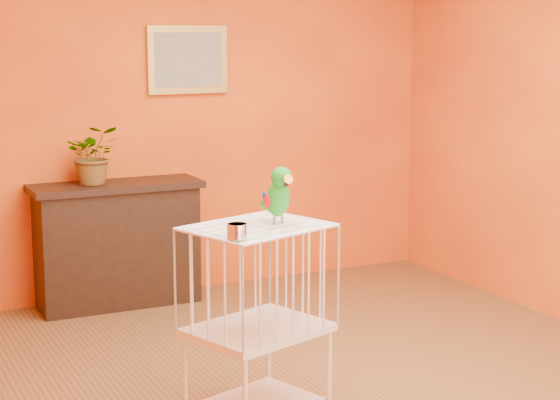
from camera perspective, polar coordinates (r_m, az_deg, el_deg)
ground at (r=5.37m, az=3.08°, el=-11.17°), size 4.50×4.50×0.00m
room_shell at (r=5.01m, az=3.26°, el=5.94°), size 4.50×4.50×4.50m
console_cabinet at (r=6.82m, az=-9.88°, el=-2.67°), size 1.21×0.43×0.90m
potted_plant at (r=6.65m, az=-11.20°, el=2.29°), size 0.44×0.48×0.33m
framed_picture at (r=7.02m, az=-5.64°, el=8.51°), size 0.62×0.04×0.50m
birdcage at (r=4.76m, az=-1.37°, el=-7.32°), size 0.78×0.68×1.01m
feed_cup at (r=4.33m, az=-2.63°, el=-1.91°), size 0.10×0.10×0.07m
parrot at (r=4.66m, az=-0.10°, el=0.34°), size 0.14×0.26×0.30m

